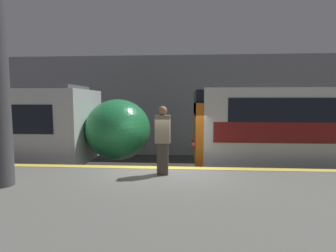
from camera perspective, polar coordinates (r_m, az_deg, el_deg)
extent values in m
plane|color=#33302D|center=(7.96, -0.67, -16.37)|extent=(120.00, 120.00, 0.00)
cube|color=slate|center=(5.33, -3.13, -21.54)|extent=(40.00, 5.32, 1.08)
cube|color=#EAD14C|center=(7.48, -0.77, -9.08)|extent=(40.00, 0.30, 0.01)
cube|color=gray|center=(14.27, 1.53, 4.39)|extent=(50.00, 0.15, 5.41)
ellipsoid|color=#238447|center=(10.11, -10.78, -0.71)|extent=(2.42, 2.60, 2.28)
sphere|color=#F2EFCC|center=(9.96, -5.44, -3.09)|extent=(0.20, 0.20, 0.20)
cube|color=orange|center=(9.80, 6.51, -1.32)|extent=(0.25, 2.77, 2.17)
cube|color=black|center=(9.73, 6.57, 5.04)|extent=(0.25, 2.49, 0.87)
sphere|color=#EA4C42|center=(9.21, 5.69, -4.12)|extent=(0.18, 0.18, 0.18)
sphere|color=#EA4C42|center=(10.47, 5.48, -2.98)|extent=(0.18, 0.18, 0.18)
cube|color=#473D33|center=(6.76, -1.17, -7.13)|extent=(0.28, 0.20, 0.82)
cube|color=gray|center=(6.64, -1.18, -0.68)|extent=(0.38, 0.24, 0.71)
sphere|color=#9E7051|center=(6.60, -1.19, 3.38)|extent=(0.23, 0.23, 0.23)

